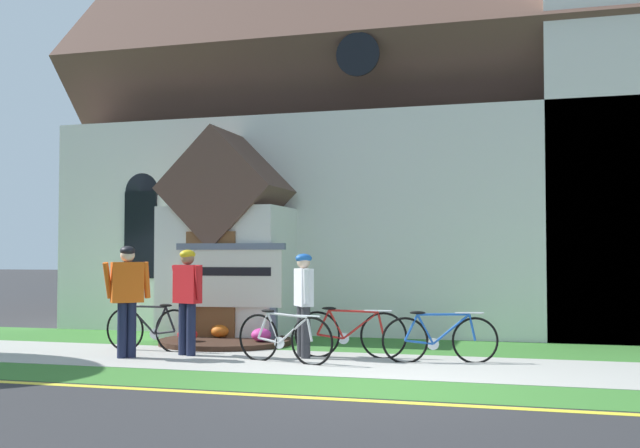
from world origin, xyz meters
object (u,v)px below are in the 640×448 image
(bicycle_silver, at_px, (350,333))
(cyclist_in_white_jersey, at_px, (187,293))
(church_sign, at_px, (230,278))
(bicycle_white, at_px, (150,329))
(bicycle_red, at_px, (284,338))
(bicycle_green, at_px, (440,338))
(cyclist_in_yellow_jersey, at_px, (304,297))
(cyclist_in_orange_jersey, at_px, (127,291))

(bicycle_silver, height_order, cyclist_in_white_jersey, cyclist_in_white_jersey)
(church_sign, xyz_separation_m, bicycle_white, (-0.84, -1.54, -0.83))
(bicycle_red, bearing_deg, bicycle_green, 15.99)
(cyclist_in_yellow_jersey, bearing_deg, cyclist_in_white_jersey, -171.73)
(cyclist_in_yellow_jersey, xyz_separation_m, cyclist_in_orange_jersey, (-2.70, -0.83, 0.09))
(bicycle_white, xyz_separation_m, bicycle_green, (4.96, -0.10, -0.01))
(bicycle_green, bearing_deg, cyclist_in_yellow_jersey, -179.86)
(bicycle_silver, height_order, bicycle_green, bicycle_silver)
(bicycle_green, bearing_deg, cyclist_in_orange_jersey, -170.27)
(bicycle_silver, distance_m, bicycle_green, 1.49)
(bicycle_white, xyz_separation_m, cyclist_in_white_jersey, (0.88, -0.38, 0.64))
(bicycle_red, bearing_deg, church_sign, 128.73)
(bicycle_green, height_order, cyclist_in_white_jersey, cyclist_in_white_jersey)
(bicycle_green, relative_size, cyclist_in_white_jersey, 1.00)
(bicycle_silver, distance_m, cyclist_in_white_jersey, 2.74)
(bicycle_red, relative_size, cyclist_in_orange_jersey, 0.93)
(bicycle_white, bearing_deg, church_sign, 61.28)
(bicycle_silver, xyz_separation_m, cyclist_in_yellow_jersey, (-0.70, -0.23, 0.59))
(bicycle_white, distance_m, cyclist_in_yellow_jersey, 2.86)
(bicycle_white, xyz_separation_m, cyclist_in_yellow_jersey, (2.79, -0.11, 0.59))
(church_sign, relative_size, bicycle_green, 1.23)
(bicycle_white, bearing_deg, cyclist_in_yellow_jersey, -2.17)
(church_sign, height_order, bicycle_red, church_sign)
(bicycle_red, xyz_separation_m, bicycle_silver, (0.81, 0.88, 0.01))
(bicycle_white, bearing_deg, cyclist_in_white_jersey, -23.51)
(cyclist_in_white_jersey, bearing_deg, bicycle_red, -11.63)
(church_sign, relative_size, cyclist_in_yellow_jersey, 1.27)
(bicycle_red, height_order, cyclist_in_yellow_jersey, cyclist_in_yellow_jersey)
(church_sign, height_order, cyclist_in_white_jersey, church_sign)
(church_sign, distance_m, cyclist_in_white_jersey, 1.93)
(church_sign, bearing_deg, bicycle_white, -118.72)
(bicycle_white, relative_size, bicycle_green, 1.00)
(bicycle_white, relative_size, cyclist_in_white_jersey, 1.00)
(bicycle_red, bearing_deg, bicycle_white, 164.29)
(church_sign, bearing_deg, cyclist_in_orange_jersey, -106.81)
(bicycle_silver, bearing_deg, church_sign, 151.93)
(church_sign, height_order, bicycle_white, church_sign)
(church_sign, height_order, cyclist_in_orange_jersey, church_sign)
(bicycle_silver, bearing_deg, bicycle_red, -132.78)
(bicycle_red, height_order, bicycle_green, bicycle_red)
(church_sign, distance_m, bicycle_white, 1.94)
(church_sign, distance_m, cyclist_in_orange_jersey, 2.59)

